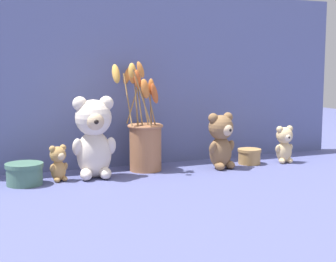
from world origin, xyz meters
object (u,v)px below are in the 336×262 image
(teddy_bear_large, at_px, (94,136))
(decorative_tin_tall, at_px, (24,174))
(teddy_bear_medium, at_px, (221,140))
(teddy_bear_tiny, at_px, (58,162))
(teddy_bear_small, at_px, (284,143))
(flower_vase, at_px, (144,136))
(decorative_tin_short, at_px, (249,156))

(teddy_bear_large, xyz_separation_m, decorative_tin_tall, (-0.20, -0.01, -0.09))
(teddy_bear_medium, bearing_deg, teddy_bear_tiny, 177.48)
(teddy_bear_medium, height_order, decorative_tin_tall, teddy_bear_medium)
(teddy_bear_tiny, bearing_deg, teddy_bear_small, -1.54)
(teddy_bear_large, height_order, teddy_bear_small, teddy_bear_large)
(flower_vase, bearing_deg, decorative_tin_tall, -172.55)
(teddy_bear_small, height_order, decorative_tin_short, teddy_bear_small)
(teddy_bear_small, distance_m, decorative_tin_tall, 0.85)
(flower_vase, xyz_separation_m, decorative_tin_short, (0.36, -0.04, -0.08))
(teddy_bear_tiny, relative_size, flower_vase, 0.30)
(teddy_bear_large, xyz_separation_m, teddy_bear_small, (0.65, -0.02, -0.06))
(teddy_bear_tiny, distance_m, decorative_tin_short, 0.64)
(teddy_bear_small, bearing_deg, flower_vase, 172.71)
(flower_vase, relative_size, decorative_tin_tall, 3.27)
(teddy_bear_medium, xyz_separation_m, decorative_tin_short, (0.12, 0.03, -0.07))
(teddy_bear_small, height_order, teddy_bear_tiny, teddy_bear_small)
(teddy_bear_large, bearing_deg, teddy_bear_tiny, -178.01)
(teddy_bear_small, height_order, flower_vase, flower_vase)
(decorative_tin_short, bearing_deg, teddy_bear_large, -179.84)
(teddy_bear_small, xyz_separation_m, flower_vase, (-0.48, 0.06, 0.04))
(decorative_tin_tall, bearing_deg, teddy_bear_large, 3.17)
(decorative_tin_short, bearing_deg, flower_vase, 174.31)
(teddy_bear_medium, distance_m, decorative_tin_tall, 0.61)
(teddy_bear_medium, height_order, flower_vase, flower_vase)
(teddy_bear_medium, relative_size, teddy_bear_small, 1.42)
(teddy_bear_large, distance_m, teddy_bear_medium, 0.41)
(teddy_bear_large, xyz_separation_m, teddy_bear_medium, (0.41, -0.03, -0.03))
(decorative_tin_short, bearing_deg, teddy_bear_small, -12.01)
(decorative_tin_tall, relative_size, decorative_tin_short, 1.34)
(teddy_bear_medium, distance_m, teddy_bear_tiny, 0.51)
(teddy_bear_tiny, height_order, flower_vase, flower_vase)
(teddy_bear_small, distance_m, teddy_bear_tiny, 0.76)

